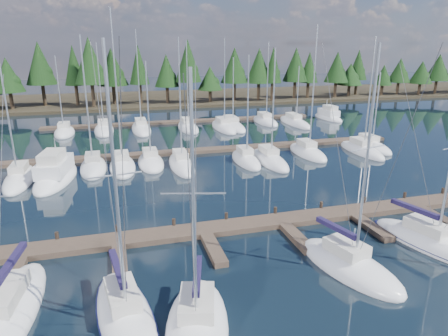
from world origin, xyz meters
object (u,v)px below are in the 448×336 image
object	(u,v)px
front_sailboat_2	(197,327)
front_sailboat_4	(430,243)
front_sailboat_1	(126,317)
main_dock	(284,224)
front_sailboat_0	(4,318)
front_sailboat_3	(349,265)
motor_yacht_left	(56,175)
motor_yacht_right	(328,116)

from	to	relation	value
front_sailboat_2	front_sailboat_4	world-z (taller)	front_sailboat_2
front_sailboat_1	main_dock	bearing A→B (deg)	33.45
front_sailboat_0	front_sailboat_4	size ratio (longest dim) A/B	0.97
front_sailboat_0	front_sailboat_1	xyz separation A→B (m)	(5.76, -1.58, 0.02)
front_sailboat_2	front_sailboat_3	size ratio (longest dim) A/B	0.94
motor_yacht_left	front_sailboat_3	bearing A→B (deg)	-49.92
front_sailboat_4	motor_yacht_right	world-z (taller)	front_sailboat_4
main_dock	front_sailboat_4	bearing A→B (deg)	-33.88
front_sailboat_0	motor_yacht_left	size ratio (longest dim) A/B	1.19
front_sailboat_0	motor_yacht_right	world-z (taller)	front_sailboat_0
motor_yacht_right	front_sailboat_2	bearing A→B (deg)	-125.54
front_sailboat_1	front_sailboat_3	world-z (taller)	front_sailboat_1
motor_yacht_right	main_dock	bearing A→B (deg)	-123.68
front_sailboat_1	motor_yacht_left	world-z (taller)	front_sailboat_1
front_sailboat_0	front_sailboat_3	size ratio (longest dim) A/B	0.89
front_sailboat_0	front_sailboat_2	world-z (taller)	front_sailboat_2
front_sailboat_2	front_sailboat_3	xyz separation A→B (m)	(10.02, 2.86, 0.01)
main_dock	motor_yacht_left	xyz separation A→B (m)	(-17.68, 16.09, 0.34)
front_sailboat_2	motor_yacht_left	world-z (taller)	front_sailboat_2
main_dock	motor_yacht_right	distance (m)	47.08
front_sailboat_0	front_sailboat_1	world-z (taller)	front_sailboat_1
main_dock	motor_yacht_right	world-z (taller)	motor_yacht_right
front_sailboat_0	front_sailboat_3	bearing A→B (deg)	-0.95
main_dock	front_sailboat_0	distance (m)	18.71
main_dock	motor_yacht_left	size ratio (longest dim) A/B	4.24
front_sailboat_0	motor_yacht_right	bearing A→B (deg)	46.10
main_dock	front_sailboat_0	xyz separation A→B (m)	(-17.63, -6.26, 0.07)
front_sailboat_4	motor_yacht_right	size ratio (longest dim) A/B	1.56
main_dock	front_sailboat_1	world-z (taller)	front_sailboat_1
front_sailboat_2	motor_yacht_left	size ratio (longest dim) A/B	1.26
front_sailboat_2	front_sailboat_0	bearing A→B (deg)	160.55
front_sailboat_1	front_sailboat_2	distance (m)	3.62
front_sailboat_2	front_sailboat_4	distance (m)	17.30
front_sailboat_3	front_sailboat_4	world-z (taller)	front_sailboat_3
main_dock	motor_yacht_left	world-z (taller)	motor_yacht_left
front_sailboat_1	front_sailboat_2	xyz separation A→B (m)	(3.24, -1.60, -0.01)
front_sailboat_0	motor_yacht_left	distance (m)	22.36
front_sailboat_0	front_sailboat_1	distance (m)	5.97
front_sailboat_1	front_sailboat_3	distance (m)	13.33
front_sailboat_3	main_dock	bearing A→B (deg)	101.99
front_sailboat_2	motor_yacht_right	bearing A→B (deg)	54.46
front_sailboat_1	front_sailboat_4	distance (m)	20.23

